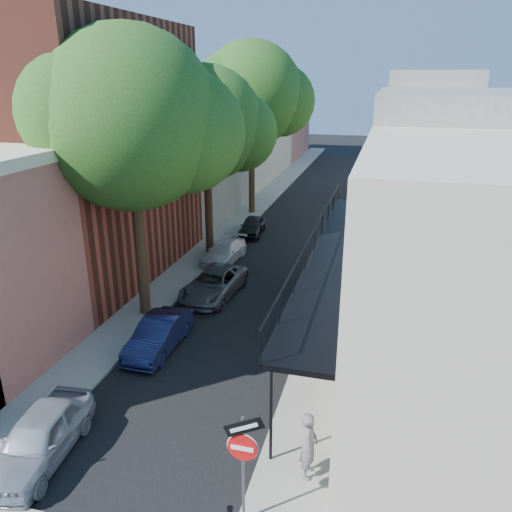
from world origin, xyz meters
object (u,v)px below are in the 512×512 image
Objects in this scene: oak_mid at (214,126)px; parked_car_c at (214,284)px; sign_post at (243,452)px; pedestrian at (309,445)px; oak_far at (259,96)px; parked_car_a at (39,437)px; parked_car_d at (224,252)px; oak_near at (144,123)px; parked_car_e at (252,226)px; parked_car_b at (159,335)px.

oak_mid is 2.34× the size of parked_car_c.
sign_post is 2.33m from pedestrian.
parked_car_a is (0.75, -25.66, -7.60)m from oak_far.
parked_car_a is 1.01× the size of parked_car_d.
parked_car_a is 15.34m from parked_car_d.
oak_near is 11.30m from parked_car_a.
parked_car_c is (0.97, 10.94, -0.05)m from parked_car_a.
parked_car_c is at bearing -72.51° from oak_mid.
sign_post is at bearing -79.52° from parked_car_e.
pedestrian is (6.74, -19.32, 0.46)m from parked_car_e.
oak_far is at bearing 89.59° from oak_mid.
parked_car_b is 7.97m from pedestrian.
parked_car_a is 1.16× the size of parked_car_e.
parked_car_c is (0.38, 5.01, -0.00)m from parked_car_b.
sign_post reaches higher than parked_car_e.
oak_mid is 12.57m from parked_car_b.
parked_car_c reaches higher than parked_car_e.
oak_near reaches higher than parked_car_b.
parked_car_b is at bearing -82.40° from parked_car_d.
oak_far is 9.35m from parked_car_e.
parked_car_b is (1.36, -2.73, -7.27)m from oak_near.
oak_far is at bearing 95.82° from parked_car_e.
oak_near is 3.08× the size of parked_car_b.
parked_car_d is at bearing 84.03° from parked_car_a.
parked_car_a is 20.42m from parked_car_e.
parked_car_c is (-4.79, 11.58, -1.43)m from sign_post.
parked_car_c is at bearing 52.76° from oak_near.
oak_mid is at bearing 110.86° from sign_post.
parked_car_e is at bearing 83.51° from parked_car_a.
oak_far reaches higher than parked_car_d.
parked_car_c is 2.41× the size of pedestrian.
parked_car_b is 2.05× the size of pedestrian.
oak_far reaches higher than parked_car_c.
parked_car_c is 4.50m from parked_car_d.
oak_far is 3.11× the size of parked_car_d.
oak_mid reaches higher than pedestrian.
oak_far reaches higher than oak_near.
parked_car_d is (0.00, 15.34, -0.10)m from parked_car_a.
oak_near is 13.88m from parked_car_e.
oak_mid reaches higher than parked_car_a.
oak_near is 12.78m from pedestrian.
pedestrian is at bearing 3.04° from parked_car_a.
oak_far reaches higher than pedestrian.
parked_car_a is at bearing -87.18° from oak_mid.
parked_car_a is 2.13× the size of pedestrian.
parked_car_d is 15.84m from pedestrian.
oak_near reaches higher than parked_car_c.
parked_car_a reaches higher than parked_car_d.
oak_near is at bearing -92.57° from parked_car_d.
parked_car_d is (-0.60, 9.41, -0.05)m from parked_car_b.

